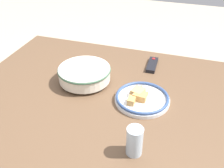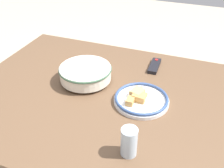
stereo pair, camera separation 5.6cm
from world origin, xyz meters
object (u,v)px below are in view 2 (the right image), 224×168
Objects in this scene: food_plate at (141,99)px; drinking_glass at (129,142)px; noodle_bowl at (85,73)px; tv_remote at (154,66)px.

food_plate is 0.33m from drinking_glass.
food_plate is 2.17× the size of drinking_glass.
noodle_bowl reaches higher than tv_remote.
noodle_bowl is 1.71× the size of tv_remote.
noodle_bowl is 0.54m from drinking_glass.
drinking_glass is at bearing -47.12° from noodle_bowl.
noodle_bowl is 2.29× the size of drinking_glass.
noodle_bowl is 0.42m from tv_remote.
food_plate is (0.33, -0.07, -0.03)m from noodle_bowl.
drinking_glass reaches higher than food_plate.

